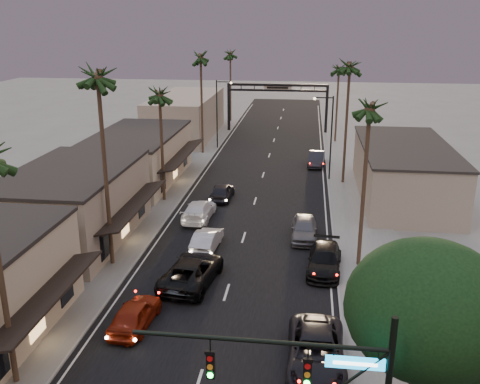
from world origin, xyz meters
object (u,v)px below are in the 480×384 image
(curbside_black, at_px, (324,260))
(palm_ra, at_px, (370,103))
(corner_tree, at_px, (429,315))
(palm_rb, at_px, (350,63))
(streetlight_left, at_px, (219,109))
(oncoming_red, at_px, (135,314))
(oncoming_pickup, at_px, (192,271))
(palm_lb, at_px, (97,71))
(palm_lc, at_px, (159,90))
(arch, at_px, (277,96))
(curbside_near, at_px, (316,351))
(oncoming_silver, at_px, (207,240))
(palm_far, at_px, (230,52))
(palm_ld, at_px, (201,54))
(streetlight_right, at_px, (329,131))
(palm_rc, at_px, (339,66))

(curbside_black, bearing_deg, palm_ra, 28.39)
(corner_tree, xyz_separation_m, palm_rb, (-0.88, 36.55, 6.44))
(streetlight_left, relative_size, oncoming_red, 1.95)
(palm_ra, distance_m, oncoming_pickup, 15.78)
(palm_lb, xyz_separation_m, palm_lc, (0.00, 14.00, -2.92))
(arch, height_order, palm_ra, palm_ra)
(curbside_near, bearing_deg, palm_ra, 75.38)
(streetlight_left, distance_m, oncoming_silver, 33.14)
(palm_rb, relative_size, palm_far, 1.08)
(palm_lc, relative_size, curbside_near, 1.98)
(arch, xyz_separation_m, palm_ra, (8.60, -46.00, 5.91))
(palm_ld, height_order, oncoming_pickup, palm_ld)
(streetlight_right, height_order, palm_rc, palm_rc)
(palm_far, xyz_separation_m, curbside_black, (14.50, -55.08, -10.65))
(oncoming_red, bearing_deg, streetlight_left, -82.54)
(palm_lb, relative_size, oncoming_pickup, 2.38)
(arch, relative_size, oncoming_pickup, 2.38)
(streetlight_left, height_order, palm_ld, palm_ld)
(arch, relative_size, palm_ld, 1.07)
(oncoming_pickup, bearing_deg, corner_tree, 141.00)
(palm_lc, xyz_separation_m, oncoming_silver, (6.11, -10.53, -9.72))
(palm_far, distance_m, oncoming_silver, 53.92)
(palm_lb, bearing_deg, oncoming_silver, 29.61)
(arch, xyz_separation_m, palm_rc, (8.60, -6.00, 4.94))
(palm_ra, relative_size, curbside_near, 2.14)
(streetlight_right, distance_m, curbside_black, 22.55)
(streetlight_left, relative_size, palm_rc, 0.74)
(streetlight_right, distance_m, oncoming_red, 32.91)
(oncoming_pickup, xyz_separation_m, oncoming_silver, (-0.07, 5.50, -0.13))
(palm_lc, xyz_separation_m, palm_ra, (17.20, -12.00, 0.97))
(palm_rc, bearing_deg, curbside_near, -93.36)
(palm_ld, height_order, palm_far, palm_ld)
(streetlight_left, bearing_deg, palm_rb, -42.05)
(streetlight_left, bearing_deg, oncoming_red, -86.81)
(palm_ra, bearing_deg, curbside_near, -104.37)
(palm_ld, bearing_deg, corner_tree, -69.19)
(streetlight_left, relative_size, palm_lb, 0.59)
(palm_ld, relative_size, oncoming_red, 3.07)
(palm_lb, relative_size, palm_far, 1.15)
(corner_tree, relative_size, palm_rc, 0.72)
(palm_lc, distance_m, curbside_near, 29.39)
(palm_lb, distance_m, palm_ld, 33.01)
(palm_rc, relative_size, oncoming_pickup, 1.91)
(arch, bearing_deg, palm_rb, -71.70)
(palm_ra, height_order, palm_rc, palm_ra)
(oncoming_red, relative_size, curbside_near, 0.75)
(curbside_black, bearing_deg, oncoming_pickup, -156.97)
(oncoming_silver, relative_size, curbside_near, 0.74)
(streetlight_left, height_order, curbside_black, streetlight_left)
(palm_rb, distance_m, oncoming_silver, 24.54)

